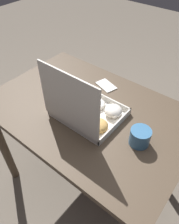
# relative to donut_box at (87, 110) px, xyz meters

# --- Properties ---
(ground_plane) EXTENTS (8.00, 8.00, 0.00)m
(ground_plane) POSITION_rel_donut_box_xyz_m (0.04, -0.05, -0.82)
(ground_plane) COLOR #6B6054
(dining_table) EXTENTS (1.08, 0.73, 0.77)m
(dining_table) POSITION_rel_donut_box_xyz_m (0.04, -0.05, -0.18)
(dining_table) COLOR #4C3D2D
(dining_table) RESTS_ON ground_plane
(donut_box) EXTENTS (0.33, 0.28, 0.32)m
(donut_box) POSITION_rel_donut_box_xyz_m (0.00, 0.00, 0.00)
(donut_box) COLOR silver
(donut_box) RESTS_ON dining_table
(coffee_mug) EXTENTS (0.09, 0.09, 0.08)m
(coffee_mug) POSITION_rel_donut_box_xyz_m (-0.28, -0.02, -0.01)
(coffee_mug) COLOR teal
(coffee_mug) RESTS_ON dining_table
(paper_napkin) EXTENTS (0.14, 0.11, 0.01)m
(paper_napkin) POSITION_rel_donut_box_xyz_m (0.08, -0.28, -0.05)
(paper_napkin) COLOR white
(paper_napkin) RESTS_ON dining_table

